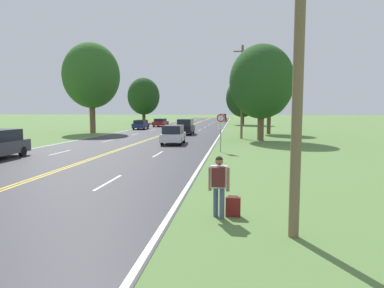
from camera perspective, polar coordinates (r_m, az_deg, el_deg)
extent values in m
cube|color=silver|center=(6.64, -9.96, -20.69)|extent=(0.16, 240.00, 0.00)
cube|color=silver|center=(14.43, -13.74, -6.21)|extent=(0.12, 3.00, 0.00)
cube|color=silver|center=(22.94, -5.69, -1.67)|extent=(0.12, 3.00, 0.00)
cube|color=silver|center=(31.72, -2.07, 0.40)|extent=(0.12, 3.00, 0.00)
cube|color=silver|center=(40.60, -0.02, 1.57)|extent=(0.12, 3.00, 0.00)
cube|color=silver|center=(49.52, 1.30, 2.32)|extent=(0.12, 3.00, 0.00)
cube|color=silver|center=(58.47, 2.21, 2.84)|extent=(0.12, 3.00, 0.00)
cube|color=silver|center=(67.43, 2.88, 3.22)|extent=(0.12, 3.00, 0.00)
cube|color=silver|center=(76.40, 3.39, 3.51)|extent=(0.12, 3.00, 0.00)
cube|color=silver|center=(85.37, 3.80, 3.74)|extent=(0.12, 3.00, 0.00)
cube|color=silver|center=(94.36, 4.13, 3.93)|extent=(0.12, 3.00, 0.00)
cube|color=silver|center=(103.34, 4.40, 4.08)|extent=(0.12, 3.00, 0.00)
cube|color=silver|center=(112.33, 4.63, 4.21)|extent=(0.12, 3.00, 0.00)
cube|color=silver|center=(25.38, -21.06, -1.32)|extent=(0.12, 3.00, 0.00)
cube|color=silver|center=(33.53, -13.78, 0.53)|extent=(0.12, 3.00, 0.00)
cube|color=silver|center=(42.03, -9.39, 1.64)|extent=(0.12, 3.00, 0.00)
cube|color=silver|center=(50.70, -6.49, 2.36)|extent=(0.12, 3.00, 0.00)
cube|color=silver|center=(59.47, -4.44, 2.87)|extent=(0.12, 3.00, 0.00)
cube|color=silver|center=(68.30, -2.91, 3.25)|extent=(0.12, 3.00, 0.00)
cube|color=silver|center=(77.17, -1.74, 3.54)|extent=(0.12, 3.00, 0.00)
cube|color=silver|center=(86.06, -0.80, 3.77)|extent=(0.12, 3.00, 0.00)
cube|color=silver|center=(94.98, -0.04, 3.95)|extent=(0.12, 3.00, 0.00)
cube|color=silver|center=(103.91, 0.59, 4.11)|extent=(0.12, 3.00, 0.00)
cube|color=silver|center=(112.85, 1.12, 4.23)|extent=(0.12, 3.00, 0.00)
cylinder|color=#475175|center=(9.65, 3.98, -9.58)|extent=(0.14, 0.14, 0.82)
cylinder|color=#475175|center=(9.48, 5.01, -9.87)|extent=(0.14, 0.14, 0.82)
cube|color=silver|center=(9.40, 4.52, -5.49)|extent=(0.45, 0.20, 0.62)
sphere|color=#936647|center=(9.33, 4.55, -2.89)|extent=(0.22, 0.22, 0.22)
sphere|color=#2D2319|center=(9.32, 4.55, -2.65)|extent=(0.21, 0.21, 0.21)
cylinder|color=#936647|center=(9.44, 3.03, -5.82)|extent=(0.09, 0.09, 0.65)
cylinder|color=#936647|center=(9.40, 6.02, -5.89)|extent=(0.09, 0.09, 0.65)
cube|color=#561E1E|center=(9.22, 4.43, -5.51)|extent=(0.36, 0.19, 0.52)
cube|color=maroon|center=(9.72, 6.86, -10.37)|extent=(0.42, 0.18, 0.54)
cylinder|color=black|center=(9.64, 6.89, -8.60)|extent=(0.29, 0.04, 0.02)
cylinder|color=gray|center=(24.03, 4.80, 1.80)|extent=(0.07, 0.07, 2.64)
cylinder|color=white|center=(23.96, 4.82, 4.35)|extent=(0.60, 0.02, 0.60)
torus|color=red|center=(23.95, 4.82, 4.35)|extent=(0.55, 0.07, 0.55)
cube|color=white|center=(23.98, 4.81, 3.03)|extent=(0.44, 0.02, 0.44)
cylinder|color=brown|center=(8.17, 17.33, 12.86)|extent=(0.24, 0.24, 8.02)
cylinder|color=brown|center=(35.41, 8.33, 8.49)|extent=(0.24, 0.24, 9.40)
cube|color=brown|center=(35.84, 8.43, 15.05)|extent=(1.80, 0.12, 0.10)
cylinder|color=brown|center=(46.13, -16.25, 4.47)|extent=(0.72, 0.72, 4.26)
ellipsoid|color=#2D5B23|center=(46.33, -16.43, 10.90)|extent=(7.19, 7.19, 8.27)
cylinder|color=#473828|center=(67.92, 8.42, 4.23)|extent=(0.65, 0.65, 2.51)
ellipsoid|color=#1E4219|center=(67.93, 8.47, 7.63)|extent=(6.54, 6.54, 7.52)
cylinder|color=brown|center=(33.62, 11.38, 3.15)|extent=(0.61, 0.61, 3.02)
ellipsoid|color=#234C1E|center=(33.70, 11.52, 10.15)|extent=(6.12, 6.12, 7.03)
cylinder|color=brown|center=(43.11, 12.68, 3.58)|extent=(0.48, 0.48, 2.90)
ellipsoid|color=#2D5B23|center=(43.13, 12.78, 8.19)|extent=(4.75, 4.75, 5.47)
cylinder|color=#473828|center=(77.30, -8.02, 4.57)|extent=(0.71, 0.71, 2.93)
ellipsoid|color=#1E4219|center=(77.34, -8.07, 7.88)|extent=(7.07, 7.07, 8.13)
cylinder|color=black|center=(24.27, -26.40, -1.12)|extent=(0.20, 0.64, 0.64)
cylinder|color=black|center=(28.31, -1.95, 0.39)|extent=(0.22, 0.65, 0.65)
cylinder|color=black|center=(28.54, -5.01, 0.41)|extent=(0.22, 0.65, 0.65)
cylinder|color=black|center=(30.77, -1.38, 0.82)|extent=(0.22, 0.65, 0.65)
cylinder|color=black|center=(30.98, -4.21, 0.83)|extent=(0.22, 0.65, 0.65)
cube|color=white|center=(29.61, -3.13, 1.18)|extent=(1.89, 4.07, 0.65)
cube|color=#1E232D|center=(29.57, -3.14, 2.47)|extent=(1.63, 2.86, 0.68)
cylinder|color=black|center=(39.63, -0.20, 1.93)|extent=(0.20, 0.67, 0.66)
cylinder|color=black|center=(39.86, -2.50, 1.95)|extent=(0.20, 0.67, 0.66)
cylinder|color=black|center=(42.11, 0.23, 2.15)|extent=(0.20, 0.67, 0.66)
cylinder|color=black|center=(42.33, -1.94, 2.17)|extent=(0.20, 0.67, 0.66)
cube|color=black|center=(40.95, -1.10, 2.51)|extent=(1.82, 4.05, 0.72)
cube|color=#1E232D|center=(40.92, -1.10, 3.60)|extent=(1.60, 2.84, 0.83)
cylinder|color=black|center=(54.12, -9.00, 2.86)|extent=(0.22, 0.64, 0.64)
cylinder|color=black|center=(53.77, -7.40, 2.87)|extent=(0.22, 0.64, 0.64)
cylinder|color=black|center=(51.56, -9.71, 2.71)|extent=(0.22, 0.64, 0.64)
cylinder|color=black|center=(51.19, -8.03, 2.72)|extent=(0.22, 0.64, 0.64)
cube|color=navy|center=(52.64, -8.53, 3.08)|extent=(1.91, 4.33, 0.60)
cube|color=#1E232D|center=(52.62, -8.54, 3.69)|extent=(1.65, 3.05, 0.52)
cylinder|color=black|center=(62.43, -5.68, 3.29)|extent=(0.22, 0.67, 0.66)
cylinder|color=black|center=(62.02, -4.16, 3.29)|extent=(0.22, 0.67, 0.66)
cylinder|color=black|center=(59.63, -6.39, 3.17)|extent=(0.22, 0.67, 0.66)
cylinder|color=black|center=(59.20, -4.81, 3.17)|extent=(0.22, 0.67, 0.66)
cube|color=#A81E1E|center=(60.80, -5.26, 3.48)|extent=(2.05, 4.75, 0.60)
cube|color=#1E232D|center=(60.60, -5.31, 4.00)|extent=(1.75, 2.63, 0.50)
cylinder|color=black|center=(88.38, 5.71, 4.00)|extent=(0.23, 0.67, 0.66)
cylinder|color=black|center=(88.37, 4.72, 4.01)|extent=(0.23, 0.67, 0.66)
cylinder|color=black|center=(91.35, 5.68, 4.05)|extent=(0.23, 0.67, 0.66)
cylinder|color=black|center=(91.33, 4.72, 4.06)|extent=(0.23, 0.67, 0.66)
cube|color=maroon|center=(89.84, 5.21, 4.24)|extent=(1.93, 4.86, 0.73)
cube|color=#1E232D|center=(89.83, 5.22, 4.75)|extent=(1.66, 3.42, 0.85)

